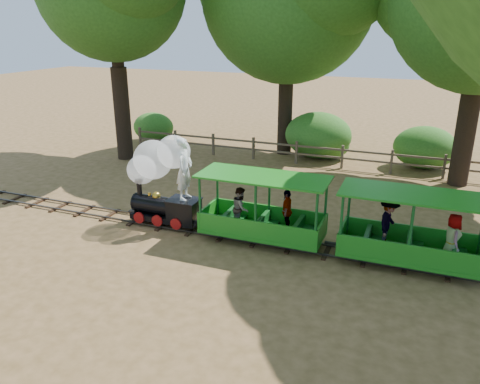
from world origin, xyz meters
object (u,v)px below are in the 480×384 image
(locomotive, at_px, (161,173))
(carriage_rear, at_px, (409,236))
(fence, at_px, (319,153))
(carriage_front, at_px, (262,216))

(locomotive, relative_size, carriage_rear, 0.80)
(locomotive, xyz_separation_m, fence, (3.07, 7.93, -1.05))
(carriage_front, bearing_deg, carriage_rear, 0.61)
(carriage_front, xyz_separation_m, carriage_rear, (3.88, 0.04, 0.04))
(carriage_front, distance_m, fence, 8.00)
(carriage_rear, height_order, fence, carriage_rear)
(carriage_rear, relative_size, fence, 0.20)
(locomotive, height_order, carriage_rear, locomotive)
(locomotive, distance_m, fence, 8.56)
(locomotive, bearing_deg, fence, 68.85)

